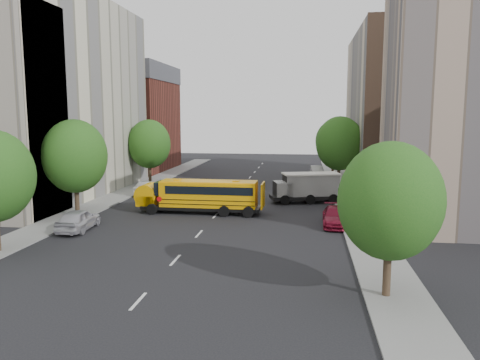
% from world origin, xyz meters
% --- Properties ---
extents(ground, '(120.00, 120.00, 0.00)m').
position_xyz_m(ground, '(0.00, 0.00, 0.00)').
color(ground, black).
rests_on(ground, ground).
extents(sidewalk_left, '(3.00, 80.00, 0.12)m').
position_xyz_m(sidewalk_left, '(-11.50, 5.00, 0.06)').
color(sidewalk_left, slate).
rests_on(sidewalk_left, ground).
extents(sidewalk_right, '(3.00, 80.00, 0.12)m').
position_xyz_m(sidewalk_right, '(11.50, 5.00, 0.06)').
color(sidewalk_right, slate).
rests_on(sidewalk_right, ground).
extents(lane_markings, '(0.15, 64.00, 0.01)m').
position_xyz_m(lane_markings, '(0.00, 10.00, 0.01)').
color(lane_markings, silver).
rests_on(lane_markings, ground).
extents(building_left_cream, '(10.00, 26.00, 20.00)m').
position_xyz_m(building_left_cream, '(-18.00, 6.00, 10.00)').
color(building_left_cream, beige).
rests_on(building_left_cream, ground).
extents(building_left_redbrick, '(10.00, 15.00, 13.00)m').
position_xyz_m(building_left_redbrick, '(-18.00, 28.00, 6.50)').
color(building_left_redbrick, maroon).
rests_on(building_left_redbrick, ground).
extents(building_right_near, '(10.00, 7.00, 17.00)m').
position_xyz_m(building_right_near, '(18.00, -4.50, 8.50)').
color(building_right_near, tan).
rests_on(building_right_near, ground).
extents(building_right_far, '(10.00, 22.00, 18.00)m').
position_xyz_m(building_right_far, '(18.00, 20.00, 9.00)').
color(building_right_far, '#C5B599').
rests_on(building_right_far, ground).
extents(building_right_sidewall, '(10.10, 0.30, 18.00)m').
position_xyz_m(building_right_sidewall, '(18.00, 9.00, 9.00)').
color(building_right_sidewall, brown).
rests_on(building_right_sidewall, ground).
extents(street_tree_1, '(5.12, 5.12, 7.90)m').
position_xyz_m(street_tree_1, '(-11.00, -4.00, 4.95)').
color(street_tree_1, '#38281C').
rests_on(street_tree_1, ground).
extents(street_tree_2, '(4.99, 4.99, 7.71)m').
position_xyz_m(street_tree_2, '(-11.00, 14.00, 4.83)').
color(street_tree_2, '#38281C').
rests_on(street_tree_2, ground).
extents(street_tree_3, '(4.61, 4.61, 7.11)m').
position_xyz_m(street_tree_3, '(11.00, -18.00, 4.45)').
color(street_tree_3, '#38281C').
rests_on(street_tree_3, ground).
extents(street_tree_4, '(5.25, 5.25, 8.10)m').
position_xyz_m(street_tree_4, '(11.00, 14.00, 5.08)').
color(street_tree_4, '#38281C').
rests_on(street_tree_4, ground).
extents(street_tree_5, '(4.86, 4.86, 7.51)m').
position_xyz_m(street_tree_5, '(11.00, 26.00, 4.70)').
color(street_tree_5, '#38281C').
rests_on(street_tree_5, ground).
extents(school_bus, '(10.06, 2.57, 2.83)m').
position_xyz_m(school_bus, '(-1.51, -1.06, 1.58)').
color(school_bus, black).
rests_on(school_bus, ground).
extents(safari_truck, '(6.92, 3.94, 2.80)m').
position_xyz_m(safari_truck, '(7.39, 5.01, 1.48)').
color(safari_truck, black).
rests_on(safari_truck, ground).
extents(parked_car_0, '(2.16, 4.74, 1.58)m').
position_xyz_m(parked_car_0, '(-8.80, -8.18, 0.79)').
color(parked_car_0, '#B0AEB5').
rests_on(parked_car_0, ground).
extents(parked_car_1, '(1.91, 4.43, 1.42)m').
position_xyz_m(parked_car_1, '(-8.80, 7.15, 0.71)').
color(parked_car_1, white).
rests_on(parked_car_1, ground).
extents(parked_car_3, '(2.06, 4.84, 1.39)m').
position_xyz_m(parked_car_3, '(9.60, -4.11, 0.70)').
color(parked_car_3, maroon).
rests_on(parked_car_3, ground).
extents(parked_car_4, '(2.12, 4.49, 1.48)m').
position_xyz_m(parked_car_4, '(8.96, 12.36, 0.74)').
color(parked_car_4, '#363E5F').
rests_on(parked_car_4, ground).
extents(parked_car_5, '(1.81, 4.44, 1.43)m').
position_xyz_m(parked_car_5, '(8.80, 24.09, 0.72)').
color(parked_car_5, '#A7A9A3').
rests_on(parked_car_5, ground).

